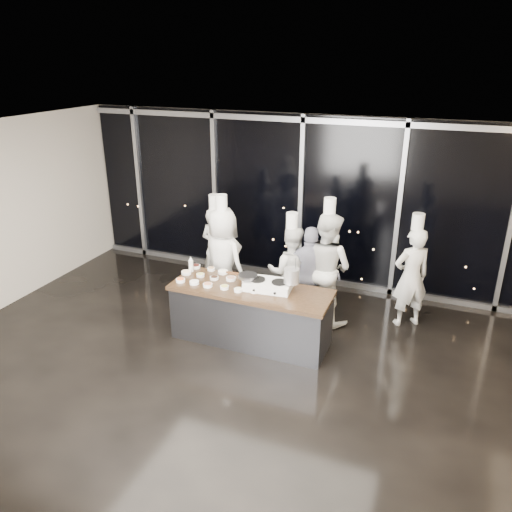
{
  "coord_description": "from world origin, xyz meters",
  "views": [
    {
      "loc": [
        2.6,
        -5.37,
        4.19
      ],
      "look_at": [
        -0.03,
        1.2,
        1.31
      ],
      "focal_mm": 35.0,
      "sensor_mm": 36.0,
      "label": 1
    }
  ],
  "objects_px": {
    "stove": "(268,285)",
    "chef_right": "(326,267)",
    "guest": "(311,275)",
    "chef_center": "(291,272)",
    "chef_side": "(411,276)",
    "chef_far_left": "(216,250)",
    "frying_pan": "(247,276)",
    "chef_left": "(223,260)",
    "demo_counter": "(251,314)",
    "stock_pot": "(292,276)"
  },
  "relations": [
    {
      "from": "stove",
      "to": "chef_right",
      "type": "bearing_deg",
      "value": 53.11
    },
    {
      "from": "guest",
      "to": "chef_right",
      "type": "height_order",
      "value": "chef_right"
    },
    {
      "from": "chef_center",
      "to": "chef_side",
      "type": "xyz_separation_m",
      "value": [
        1.89,
        0.44,
        0.05
      ]
    },
    {
      "from": "chef_far_left",
      "to": "frying_pan",
      "type": "bearing_deg",
      "value": 147.0
    },
    {
      "from": "chef_left",
      "to": "chef_side",
      "type": "bearing_deg",
      "value": -147.37
    },
    {
      "from": "frying_pan",
      "to": "chef_center",
      "type": "distance_m",
      "value": 1.05
    },
    {
      "from": "demo_counter",
      "to": "frying_pan",
      "type": "bearing_deg",
      "value": 142.44
    },
    {
      "from": "chef_left",
      "to": "chef_side",
      "type": "distance_m",
      "value": 3.11
    },
    {
      "from": "stove",
      "to": "chef_right",
      "type": "height_order",
      "value": "chef_right"
    },
    {
      "from": "frying_pan",
      "to": "stove",
      "type": "bearing_deg",
      "value": 0.08
    },
    {
      "from": "stove",
      "to": "chef_center",
      "type": "xyz_separation_m",
      "value": [
        0.06,
        0.91,
        -0.15
      ]
    },
    {
      "from": "frying_pan",
      "to": "chef_far_left",
      "type": "xyz_separation_m",
      "value": [
        -1.16,
        1.27,
        -0.21
      ]
    },
    {
      "from": "stove",
      "to": "chef_left",
      "type": "bearing_deg",
      "value": 141.95
    },
    {
      "from": "stock_pot",
      "to": "chef_center",
      "type": "height_order",
      "value": "chef_center"
    },
    {
      "from": "chef_side",
      "to": "stock_pot",
      "type": "bearing_deg",
      "value": 5.06
    },
    {
      "from": "chef_center",
      "to": "chef_side",
      "type": "height_order",
      "value": "chef_side"
    },
    {
      "from": "chef_far_left",
      "to": "chef_left",
      "type": "distance_m",
      "value": 0.66
    },
    {
      "from": "stove",
      "to": "chef_far_left",
      "type": "relative_size",
      "value": 0.38
    },
    {
      "from": "frying_pan",
      "to": "chef_far_left",
      "type": "distance_m",
      "value": 1.73
    },
    {
      "from": "stove",
      "to": "chef_center",
      "type": "height_order",
      "value": "chef_center"
    },
    {
      "from": "chef_left",
      "to": "chef_side",
      "type": "xyz_separation_m",
      "value": [
        3.04,
        0.63,
        -0.06
      ]
    },
    {
      "from": "demo_counter",
      "to": "chef_far_left",
      "type": "xyz_separation_m",
      "value": [
        -1.24,
        1.33,
        0.4
      ]
    },
    {
      "from": "chef_far_left",
      "to": "guest",
      "type": "relative_size",
      "value": 1.14
    },
    {
      "from": "demo_counter",
      "to": "chef_center",
      "type": "distance_m",
      "value": 1.11
    },
    {
      "from": "stock_pot",
      "to": "chef_center",
      "type": "distance_m",
      "value": 0.98
    },
    {
      "from": "frying_pan",
      "to": "guest",
      "type": "height_order",
      "value": "guest"
    },
    {
      "from": "chef_left",
      "to": "frying_pan",
      "type": "bearing_deg",
      "value": 156.56
    },
    {
      "from": "chef_far_left",
      "to": "chef_right",
      "type": "distance_m",
      "value": 2.14
    },
    {
      "from": "chef_center",
      "to": "chef_right",
      "type": "height_order",
      "value": "chef_right"
    },
    {
      "from": "stove",
      "to": "chef_left",
      "type": "distance_m",
      "value": 1.31
    },
    {
      "from": "stove",
      "to": "frying_pan",
      "type": "distance_m",
      "value": 0.35
    },
    {
      "from": "guest",
      "to": "chef_side",
      "type": "height_order",
      "value": "chef_side"
    },
    {
      "from": "frying_pan",
      "to": "chef_right",
      "type": "bearing_deg",
      "value": 42.37
    },
    {
      "from": "stove",
      "to": "chef_center",
      "type": "bearing_deg",
      "value": 81.69
    },
    {
      "from": "chef_center",
      "to": "guest",
      "type": "relative_size",
      "value": 1.11
    },
    {
      "from": "frying_pan",
      "to": "stock_pot",
      "type": "height_order",
      "value": "stock_pot"
    },
    {
      "from": "chef_right",
      "to": "chef_far_left",
      "type": "bearing_deg",
      "value": 18.14
    },
    {
      "from": "demo_counter",
      "to": "stove",
      "type": "distance_m",
      "value": 0.58
    },
    {
      "from": "frying_pan",
      "to": "chef_left",
      "type": "relative_size",
      "value": 0.25
    },
    {
      "from": "demo_counter",
      "to": "stock_pot",
      "type": "distance_m",
      "value": 0.93
    },
    {
      "from": "chef_far_left",
      "to": "chef_right",
      "type": "bearing_deg",
      "value": -171.67
    },
    {
      "from": "chef_right",
      "to": "chef_side",
      "type": "distance_m",
      "value": 1.36
    },
    {
      "from": "stock_pot",
      "to": "chef_right",
      "type": "relative_size",
      "value": 0.11
    },
    {
      "from": "guest",
      "to": "chef_side",
      "type": "xyz_separation_m",
      "value": [
        1.53,
        0.5,
        0.03
      ]
    },
    {
      "from": "guest",
      "to": "chef_right",
      "type": "xyz_separation_m",
      "value": [
        0.22,
        0.16,
        0.12
      ]
    },
    {
      "from": "chef_center",
      "to": "chef_right",
      "type": "bearing_deg",
      "value": 173.54
    },
    {
      "from": "stove",
      "to": "chef_right",
      "type": "xyz_separation_m",
      "value": [
        0.64,
        1.01,
        -0.01
      ]
    },
    {
      "from": "chef_right",
      "to": "chef_side",
      "type": "bearing_deg",
      "value": -140.92
    },
    {
      "from": "stove",
      "to": "demo_counter",
      "type": "bearing_deg",
      "value": -165.23
    },
    {
      "from": "chef_side",
      "to": "chef_right",
      "type": "bearing_deg",
      "value": -19.57
    }
  ]
}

